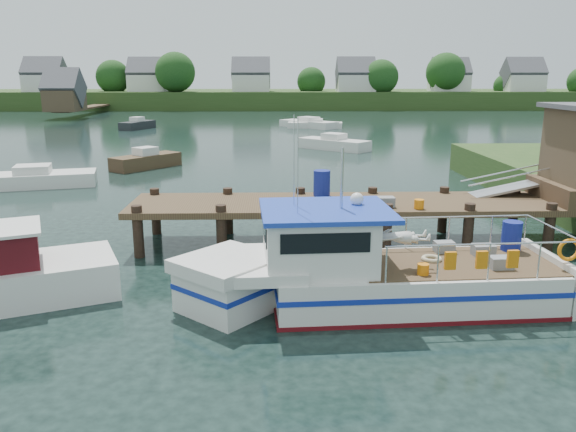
{
  "coord_description": "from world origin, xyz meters",
  "views": [
    {
      "loc": [
        -1.42,
        -17.62,
        5.32
      ],
      "look_at": [
        -1.0,
        -1.5,
        1.3
      ],
      "focal_mm": 35.0,
      "sensor_mm": 36.0,
      "label": 1
    }
  ],
  "objects_px": {
    "lobster_boat": "(366,273)",
    "moored_rowboat": "(146,160)",
    "moored_b": "(334,144)",
    "moored_a": "(34,179)",
    "moored_e": "(137,124)",
    "dock": "(520,175)",
    "moored_far": "(315,125)",
    "moored_d": "(309,124)"
  },
  "relations": [
    {
      "from": "moored_far",
      "to": "moored_a",
      "type": "relative_size",
      "value": 0.95
    },
    {
      "from": "dock",
      "to": "moored_a",
      "type": "height_order",
      "value": "dock"
    },
    {
      "from": "moored_a",
      "to": "lobster_boat",
      "type": "bearing_deg",
      "value": -41.53
    },
    {
      "from": "moored_e",
      "to": "moored_a",
      "type": "bearing_deg",
      "value": -74.76
    },
    {
      "from": "moored_e",
      "to": "moored_d",
      "type": "bearing_deg",
      "value": 15.27
    },
    {
      "from": "moored_far",
      "to": "moored_e",
      "type": "distance_m",
      "value": 18.52
    },
    {
      "from": "moored_far",
      "to": "moored_d",
      "type": "distance_m",
      "value": 0.88
    },
    {
      "from": "moored_a",
      "to": "moored_d",
      "type": "height_order",
      "value": "moored_d"
    },
    {
      "from": "moored_far",
      "to": "dock",
      "type": "bearing_deg",
      "value": -93.92
    },
    {
      "from": "dock",
      "to": "moored_d",
      "type": "height_order",
      "value": "dock"
    },
    {
      "from": "moored_rowboat",
      "to": "moored_d",
      "type": "xyz_separation_m",
      "value": [
        11.37,
        26.99,
        -0.04
      ]
    },
    {
      "from": "moored_a",
      "to": "moored_e",
      "type": "distance_m",
      "value": 31.51
    },
    {
      "from": "moored_far",
      "to": "moored_a",
      "type": "distance_m",
      "value": 35.99
    },
    {
      "from": "moored_b",
      "to": "moored_far",
      "type": "bearing_deg",
      "value": 96.77
    },
    {
      "from": "moored_rowboat",
      "to": "moored_b",
      "type": "height_order",
      "value": "moored_rowboat"
    },
    {
      "from": "lobster_boat",
      "to": "moored_b",
      "type": "xyz_separation_m",
      "value": [
        2.34,
        29.31,
        -0.37
      ]
    },
    {
      "from": "moored_rowboat",
      "to": "moored_e",
      "type": "bearing_deg",
      "value": 83.46
    },
    {
      "from": "dock",
      "to": "moored_e",
      "type": "bearing_deg",
      "value": 117.98
    },
    {
      "from": "dock",
      "to": "moored_a",
      "type": "xyz_separation_m",
      "value": [
        -19.81,
        10.04,
        -1.84
      ]
    },
    {
      "from": "moored_d",
      "to": "dock",
      "type": "bearing_deg",
      "value": -98.67
    },
    {
      "from": "moored_a",
      "to": "moored_b",
      "type": "distance_m",
      "value": 21.63
    },
    {
      "from": "moored_a",
      "to": "moored_d",
      "type": "xyz_separation_m",
      "value": [
        15.65,
        32.7,
        0.02
      ]
    },
    {
      "from": "moored_rowboat",
      "to": "moored_far",
      "type": "xyz_separation_m",
      "value": [
        12.0,
        26.39,
        -0.1
      ]
    },
    {
      "from": "moored_far",
      "to": "moored_b",
      "type": "relative_size",
      "value": 1.1
    },
    {
      "from": "moored_far",
      "to": "lobster_boat",
      "type": "bearing_deg",
      "value": -101.41
    },
    {
      "from": "lobster_boat",
      "to": "moored_d",
      "type": "relative_size",
      "value": 1.5
    },
    {
      "from": "lobster_boat",
      "to": "moored_a",
      "type": "relative_size",
      "value": 1.54
    },
    {
      "from": "lobster_boat",
      "to": "moored_b",
      "type": "distance_m",
      "value": 29.41
    },
    {
      "from": "moored_far",
      "to": "moored_e",
      "type": "xyz_separation_m",
      "value": [
        -18.51,
        -0.67,
        0.1
      ]
    },
    {
      "from": "lobster_boat",
      "to": "moored_e",
      "type": "bearing_deg",
      "value": 105.9
    },
    {
      "from": "moored_rowboat",
      "to": "moored_a",
      "type": "bearing_deg",
      "value": -147.59
    },
    {
      "from": "dock",
      "to": "moored_far",
      "type": "distance_m",
      "value": 42.33
    },
    {
      "from": "moored_rowboat",
      "to": "moored_a",
      "type": "distance_m",
      "value": 7.14
    },
    {
      "from": "moored_d",
      "to": "moored_rowboat",
      "type": "bearing_deg",
      "value": -127.06
    },
    {
      "from": "lobster_boat",
      "to": "moored_a",
      "type": "bearing_deg",
      "value": 129.42
    },
    {
      "from": "moored_far",
      "to": "moored_b",
      "type": "distance_m",
      "value": 17.98
    },
    {
      "from": "dock",
      "to": "moored_d",
      "type": "distance_m",
      "value": 42.98
    },
    {
      "from": "lobster_boat",
      "to": "moored_rowboat",
      "type": "xyz_separation_m",
      "value": [
        -9.76,
        20.91,
        -0.35
      ]
    },
    {
      "from": "moored_b",
      "to": "moored_a",
      "type": "bearing_deg",
      "value": -132.81
    },
    {
      "from": "dock",
      "to": "lobster_boat",
      "type": "bearing_deg",
      "value": -138.18
    },
    {
      "from": "moored_a",
      "to": "moored_far",
      "type": "bearing_deg",
      "value": 68.81
    },
    {
      "from": "lobster_boat",
      "to": "moored_b",
      "type": "height_order",
      "value": "lobster_boat"
    }
  ]
}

